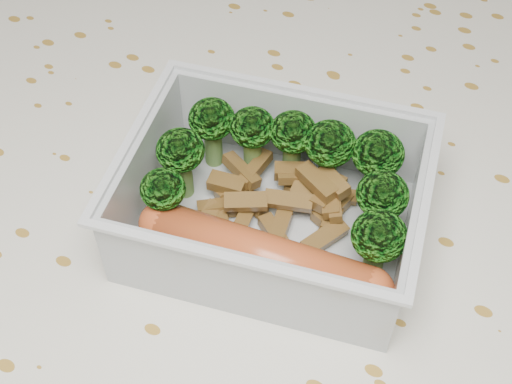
% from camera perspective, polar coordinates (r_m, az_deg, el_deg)
% --- Properties ---
extents(dining_table, '(1.40, 0.90, 0.75)m').
position_cam_1_polar(dining_table, '(0.49, -0.31, -7.84)').
color(dining_table, brown).
rests_on(dining_table, ground).
extents(tablecloth, '(1.46, 0.96, 0.19)m').
position_cam_1_polar(tablecloth, '(0.44, -0.34, -4.43)').
color(tablecloth, silver).
rests_on(tablecloth, dining_table).
extents(lunch_container, '(0.18, 0.15, 0.06)m').
position_cam_1_polar(lunch_container, '(0.39, 1.31, -1.40)').
color(lunch_container, silver).
rests_on(lunch_container, tablecloth).
extents(broccoli_florets, '(0.15, 0.10, 0.05)m').
position_cam_1_polar(broccoli_florets, '(0.39, 2.94, 2.26)').
color(broccoli_florets, '#608C3F').
rests_on(broccoli_florets, lunch_container).
extents(meat_pile, '(0.09, 0.07, 0.03)m').
position_cam_1_polar(meat_pile, '(0.40, 2.13, -0.61)').
color(meat_pile, brown).
rests_on(meat_pile, lunch_container).
extents(sausage, '(0.14, 0.04, 0.03)m').
position_cam_1_polar(sausage, '(0.37, 0.50, -5.17)').
color(sausage, '#BE4E24').
rests_on(sausage, lunch_container).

